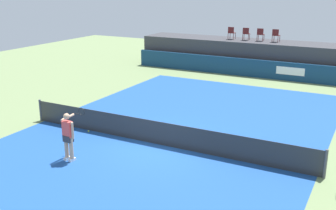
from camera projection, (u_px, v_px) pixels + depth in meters
name	position (u px, v px, depth m)	size (l,w,h in m)	color
ground_plane	(190.00, 122.00, 18.60)	(48.00, 48.00, 0.00)	#6B7F51
court_inner	(158.00, 144.00, 16.07)	(12.00, 22.00, 0.00)	#1C478C
sponsor_wall	(256.00, 68.00, 27.31)	(18.00, 0.22, 1.20)	navy
spectator_platform	(264.00, 57.00, 28.70)	(18.00, 2.80, 2.20)	#38383D
spectator_chair_far_left	(231.00, 32.00, 29.23)	(0.45, 0.45, 0.89)	#561919
spectator_chair_left	(246.00, 33.00, 28.74)	(0.47, 0.47, 0.89)	#561919
spectator_chair_center	(260.00, 34.00, 28.32)	(0.46, 0.46, 0.89)	#561919
spectator_chair_right	(276.00, 35.00, 27.83)	(0.47, 0.47, 0.89)	#561919
tennis_net	(158.00, 133.00, 15.93)	(12.40, 0.02, 0.95)	#2D2D2D
net_post_near	(40.00, 110.00, 18.70)	(0.10, 0.10, 1.00)	#4C4C51
net_post_far	(325.00, 164.00, 13.14)	(0.10, 0.10, 1.00)	#4C4C51
tennis_player	(68.00, 135.00, 14.37)	(0.62, 1.16, 1.77)	white
tennis_ball	(89.00, 131.00, 17.37)	(0.07, 0.07, 0.07)	#D8EA33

